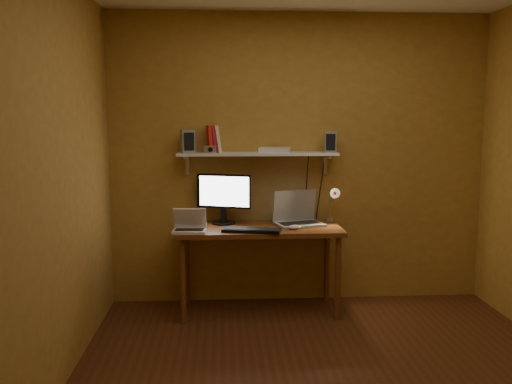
{
  "coord_description": "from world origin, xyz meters",
  "views": [
    {
      "loc": [
        -0.69,
        -3.26,
        1.68
      ],
      "look_at": [
        -0.42,
        1.18,
        1.07
      ],
      "focal_mm": 38.0,
      "sensor_mm": 36.0,
      "label": 1
    }
  ],
  "objects": [
    {
      "name": "room",
      "position": [
        0.0,
        0.0,
        1.3
      ],
      "size": [
        3.44,
        3.24,
        2.64
      ],
      "color": "#512614",
      "rests_on": "ground"
    },
    {
      "name": "desk_lamp",
      "position": [
        0.27,
        1.41,
        0.96
      ],
      "size": [
        0.09,
        0.23,
        0.38
      ],
      "color": "silver",
      "rests_on": "desk"
    },
    {
      "name": "wall_shelf",
      "position": [
        -0.39,
        1.47,
        1.36
      ],
      "size": [
        1.4,
        0.25,
        0.21
      ],
      "color": "silver",
      "rests_on": "room"
    },
    {
      "name": "router",
      "position": [
        -0.23,
        1.48,
        1.4
      ],
      "size": [
        0.3,
        0.24,
        0.04
      ],
      "primitive_type": "cube",
      "rotation": [
        0.0,
        0.0,
        -0.24
      ],
      "color": "silver",
      "rests_on": "wall_shelf"
    },
    {
      "name": "mouse",
      "position": [
        -0.09,
        1.15,
        0.77
      ],
      "size": [
        0.12,
        0.09,
        0.04
      ],
      "primitive_type": "ellipsoid",
      "rotation": [
        0.0,
        0.0,
        0.16
      ],
      "color": "silver",
      "rests_on": "desk"
    },
    {
      "name": "speaker_right",
      "position": [
        0.25,
        1.46,
        1.47
      ],
      "size": [
        0.12,
        0.12,
        0.18
      ],
      "primitive_type": "cube",
      "rotation": [
        0.0,
        0.0,
        -0.17
      ],
      "color": "gray",
      "rests_on": "wall_shelf"
    },
    {
      "name": "shelf_camera",
      "position": [
        -0.8,
        1.4,
        1.41
      ],
      "size": [
        0.11,
        0.07,
        0.06
      ],
      "color": "silver",
      "rests_on": "wall_shelf"
    },
    {
      "name": "keyboard",
      "position": [
        -0.46,
        1.09,
        0.76
      ],
      "size": [
        0.5,
        0.26,
        0.03
      ],
      "primitive_type": "cube",
      "rotation": [
        0.0,
        0.0,
        -0.23
      ],
      "color": "black",
      "rests_on": "desk"
    },
    {
      "name": "netbook",
      "position": [
        -0.97,
        1.12,
        0.8
      ],
      "size": [
        0.28,
        0.21,
        0.19
      ],
      "rotation": [
        0.0,
        0.0,
        -0.06
      ],
      "color": "silver",
      "rests_on": "desk"
    },
    {
      "name": "speaker_left",
      "position": [
        -0.99,
        1.48,
        1.47
      ],
      "size": [
        0.14,
        0.14,
        0.2
      ],
      "primitive_type": "cube",
      "rotation": [
        0.0,
        0.0,
        0.28
      ],
      "color": "gray",
      "rests_on": "wall_shelf"
    },
    {
      "name": "books",
      "position": [
        -0.77,
        1.49,
        1.49
      ],
      "size": [
        0.14,
        0.17,
        0.24
      ],
      "color": "red",
      "rests_on": "wall_shelf"
    },
    {
      "name": "laptop",
      "position": [
        -0.04,
        1.38,
        0.83
      ],
      "size": [
        0.46,
        0.38,
        0.3
      ],
      "rotation": [
        0.0,
        0.0,
        0.27
      ],
      "color": "gray",
      "rests_on": "desk"
    },
    {
      "name": "desk",
      "position": [
        -0.39,
        1.28,
        0.66
      ],
      "size": [
        1.4,
        0.6,
        0.75
      ],
      "color": "brown",
      "rests_on": "ground"
    },
    {
      "name": "monitor",
      "position": [
        -0.69,
        1.44,
        1.0
      ],
      "size": [
        0.47,
        0.26,
        0.44
      ],
      "rotation": [
        0.0,
        0.0,
        -0.31
      ],
      "color": "black",
      "rests_on": "desk"
    }
  ]
}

